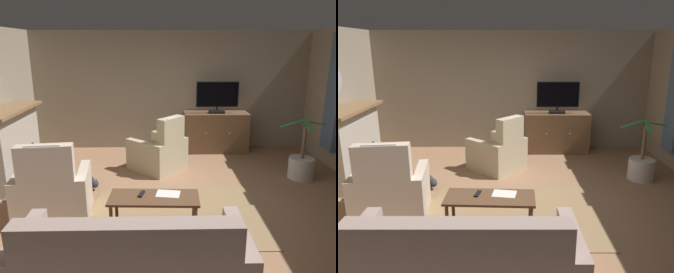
{
  "view_description": "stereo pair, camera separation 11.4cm",
  "coord_description": "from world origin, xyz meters",
  "views": [
    {
      "loc": [
        -0.24,
        -4.4,
        2.27
      ],
      "look_at": [
        -0.13,
        0.2,
        0.99
      ],
      "focal_mm": 34.81,
      "sensor_mm": 36.0,
      "label": 1
    },
    {
      "loc": [
        -0.13,
        -4.4,
        2.27
      ],
      "look_at": [
        -0.13,
        0.2,
        0.99
      ],
      "focal_mm": 34.81,
      "sensor_mm": 36.0,
      "label": 2
    }
  ],
  "objects": [
    {
      "name": "ground_plane",
      "position": [
        0.0,
        0.0,
        -0.02
      ],
      "size": [
        6.68,
        6.28,
        0.04
      ],
      "primitive_type": "cube",
      "color": "#936B4C"
    },
    {
      "name": "wall_back",
      "position": [
        0.0,
        2.89,
        1.3
      ],
      "size": [
        6.68,
        0.1,
        2.6
      ],
      "primitive_type": "cube",
      "color": "gray",
      "rests_on": "ground_plane"
    },
    {
      "name": "curtain_panel_far",
      "position": [
        2.98,
        1.53,
        1.43
      ],
      "size": [
        0.1,
        0.44,
        2.18
      ],
      "primitive_type": "cube",
      "color": "slate"
    },
    {
      "name": "rug_central",
      "position": [
        -0.03,
        -0.32,
        0.01
      ],
      "size": [
        2.4,
        1.77,
        0.01
      ],
      "primitive_type": "cube",
      "color": "#8E704C",
      "rests_on": "ground_plane"
    },
    {
      "name": "fireplace",
      "position": [
        -2.76,
        0.93,
        0.61
      ],
      "size": [
        0.91,
        1.67,
        1.28
      ],
      "color": "#4C4C51",
      "rests_on": "ground_plane"
    },
    {
      "name": "tv_cabinet",
      "position": [
        0.98,
        2.54,
        0.41
      ],
      "size": [
        1.39,
        0.57,
        0.87
      ],
      "color": "#4A3523",
      "rests_on": "ground_plane"
    },
    {
      "name": "television",
      "position": [
        0.98,
        2.49,
        1.23
      ],
      "size": [
        0.9,
        0.2,
        0.68
      ],
      "color": "black",
      "rests_on": "tv_cabinet"
    },
    {
      "name": "coffee_table",
      "position": [
        -0.33,
        -0.65,
        0.39
      ],
      "size": [
        1.15,
        0.52,
        0.44
      ],
      "color": "brown",
      "rests_on": "ground_plane"
    },
    {
      "name": "tv_remote",
      "position": [
        -0.49,
        -0.59,
        0.45
      ],
      "size": [
        0.09,
        0.18,
        0.02
      ],
      "primitive_type": "cube",
      "rotation": [
        0.0,
        0.0,
        1.34
      ],
      "color": "black",
      "rests_on": "coffee_table"
    },
    {
      "name": "folded_newspaper",
      "position": [
        -0.15,
        -0.58,
        0.44
      ],
      "size": [
        0.33,
        0.26,
        0.01
      ],
      "primitive_type": "cube",
      "rotation": [
        0.0,
        0.0,
        -0.16
      ],
      "color": "silver",
      "rests_on": "coffee_table"
    },
    {
      "name": "sofa_floral",
      "position": [
        -0.51,
        -1.86,
        0.32
      ],
      "size": [
        2.12,
        0.92,
        0.95
      ],
      "color": "#A3897F",
      "rests_on": "ground_plane"
    },
    {
      "name": "armchair_by_fireplace",
      "position": [
        -1.69,
        -0.35,
        0.36
      ],
      "size": [
        1.04,
        0.91,
        1.13
      ],
      "color": "#C6B29E",
      "rests_on": "ground_plane"
    },
    {
      "name": "armchair_near_window",
      "position": [
        -0.26,
        1.45,
        0.32
      ],
      "size": [
        1.18,
        1.18,
        1.06
      ],
      "color": "tan",
      "rests_on": "ground_plane"
    },
    {
      "name": "potted_plant_tall_palm_by_window",
      "position": [
        2.24,
        0.95,
        0.22
      ],
      "size": [
        0.77,
        0.66,
        1.08
      ],
      "color": "beige",
      "rests_on": "ground_plane"
    },
    {
      "name": "cat",
      "position": [
        -1.42,
        0.67,
        0.09
      ],
      "size": [
        0.39,
        0.61,
        0.19
      ],
      "color": "#2D2D33",
      "rests_on": "ground_plane"
    }
  ]
}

